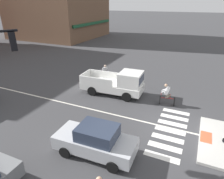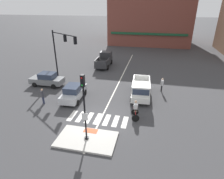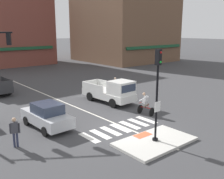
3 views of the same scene
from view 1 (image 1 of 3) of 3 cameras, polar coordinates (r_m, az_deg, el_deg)
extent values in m
plane|color=#3D3D3F|center=(12.77, 17.88, -11.50)|extent=(300.00, 300.00, 0.00)
cube|color=#DB5B38|center=(12.71, 25.29, -12.17)|extent=(1.10, 0.60, 0.01)
cube|color=silver|center=(10.86, 13.98, -18.14)|extent=(0.44, 1.80, 0.01)
cube|color=silver|center=(11.48, 14.84, -15.57)|extent=(0.44, 1.80, 0.01)
cube|color=silver|center=(12.12, 15.59, -13.26)|extent=(0.44, 1.80, 0.01)
cube|color=silver|center=(12.79, 16.25, -11.19)|extent=(0.44, 1.80, 0.01)
cube|color=silver|center=(13.47, 16.84, -9.32)|extent=(0.44, 1.80, 0.01)
cube|color=silver|center=(14.16, 17.37, -7.63)|extent=(0.44, 1.80, 0.01)
cube|color=silver|center=(14.87, 17.84, -6.10)|extent=(0.44, 1.80, 0.01)
cube|color=silver|center=(16.77, -17.85, -2.56)|extent=(0.14, 28.00, 0.01)
cube|color=black|center=(9.86, -26.51, 12.20)|extent=(0.38, 0.39, 0.80)
sphere|color=gold|center=(10.03, -26.63, 12.34)|extent=(0.12, 0.12, 0.12)
cube|color=#194C2D|center=(42.12, -5.41, 18.33)|extent=(14.00, 0.30, 0.50)
cube|color=silver|center=(10.39, -4.82, -14.93)|extent=(1.88, 4.17, 0.70)
cube|color=#2D384C|center=(9.93, -4.16, -12.14)|extent=(1.56, 1.96, 0.64)
cylinder|color=black|center=(10.62, -13.29, -17.07)|extent=(0.21, 0.61, 0.60)
cylinder|color=black|center=(11.69, -8.60, -12.30)|extent=(0.21, 0.61, 0.60)
cylinder|color=black|center=(9.67, 0.13, -21.27)|extent=(0.21, 0.61, 0.60)
cylinder|color=black|center=(10.83, 3.56, -15.42)|extent=(0.21, 0.61, 0.60)
cube|color=white|center=(16.61, -0.01, 0.98)|extent=(2.19, 5.20, 0.60)
cube|color=white|center=(15.82, 5.41, 2.99)|extent=(1.89, 1.80, 1.10)
cube|color=#2D384C|center=(15.60, 8.35, 2.86)|extent=(1.62, 0.17, 0.60)
cube|color=white|center=(17.52, -2.06, 4.33)|extent=(0.28, 2.81, 0.60)
cube|color=white|center=(16.01, -4.58, 2.32)|extent=(0.28, 2.81, 0.60)
cube|color=white|center=(17.39, -7.72, 3.97)|extent=(1.80, 0.20, 0.60)
cylinder|color=black|center=(17.07, 6.06, 0.41)|extent=(0.28, 0.77, 0.76)
cylinder|color=black|center=(15.47, 4.22, -2.10)|extent=(0.28, 0.77, 0.76)
cylinder|color=black|center=(18.00, -3.11, 1.79)|extent=(0.28, 0.77, 0.76)
cylinder|color=black|center=(16.50, -5.70, -0.44)|extent=(0.28, 0.77, 0.76)
cylinder|color=black|center=(15.49, 13.51, -2.92)|extent=(0.66, 0.14, 0.66)
cylinder|color=black|center=(15.52, 17.37, -3.35)|extent=(0.66, 0.14, 0.66)
cylinder|color=#B21E1E|center=(15.40, 15.53, -2.41)|extent=(0.19, 0.89, 0.05)
cylinder|color=#B21E1E|center=(15.33, 16.27, -1.88)|extent=(0.04, 0.04, 0.30)
cylinder|color=#B21E1E|center=(15.27, 13.88, -1.20)|extent=(0.44, 0.10, 0.04)
cylinder|color=#6B6051|center=(15.25, 15.67, -1.94)|extent=(0.18, 0.41, 0.33)
cylinder|color=#6B6051|center=(15.40, 15.69, -1.69)|extent=(0.18, 0.41, 0.33)
cube|color=silver|center=(15.15, 15.48, -0.31)|extent=(0.39, 0.43, 0.60)
sphere|color=tan|center=(14.99, 15.20, 1.17)|extent=(0.22, 0.22, 0.22)
cylinder|color=silver|center=(15.00, 14.78, -0.47)|extent=(0.15, 0.46, 0.31)
cylinder|color=silver|center=(15.29, 14.83, 0.01)|extent=(0.15, 0.46, 0.31)
cylinder|color=black|center=(19.33, -2.13, 3.50)|extent=(0.12, 0.12, 0.82)
cylinder|color=black|center=(19.29, -1.68, 3.46)|extent=(0.12, 0.12, 0.82)
cube|color=silver|center=(19.07, -1.93, 5.48)|extent=(0.28, 0.39, 0.60)
cylinder|color=silver|center=(19.15, -2.60, 5.39)|extent=(0.09, 0.09, 0.56)
cylinder|color=silver|center=(19.03, -1.26, 5.29)|extent=(0.09, 0.09, 0.56)
sphere|color=beige|center=(18.94, -1.95, 6.74)|extent=(0.22, 0.22, 0.22)
camera|label=2|loc=(19.60, 69.34, 15.90)|focal=30.17mm
camera|label=3|loc=(11.06, 111.43, -14.36)|focal=42.31mm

